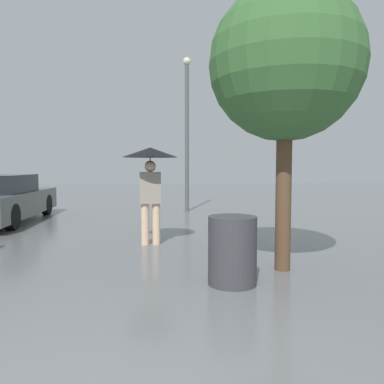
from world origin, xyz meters
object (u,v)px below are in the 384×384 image
at_px(pedestrian, 150,168).
at_px(tree, 286,65).
at_px(trash_bin, 232,250).
at_px(parked_car_farthest, 2,200).
at_px(street_lamp, 187,126).

bearing_deg(pedestrian, tree, -46.13).
height_order(pedestrian, trash_bin, pedestrian).
bearing_deg(parked_car_farthest, pedestrian, -40.43).
xyz_separation_m(parked_car_farthest, trash_bin, (4.80, -5.67, -0.16)).
bearing_deg(pedestrian, trash_bin, -67.85).
xyz_separation_m(pedestrian, street_lamp, (1.14, 5.04, 1.29)).
relative_size(pedestrian, tree, 0.46).
bearing_deg(tree, street_lamp, 95.50).
bearing_deg(trash_bin, street_lamp, 88.81).
height_order(parked_car_farthest, tree, tree).
relative_size(tree, street_lamp, 0.79).
distance_m(parked_car_farthest, tree, 7.92).
xyz_separation_m(pedestrian, trash_bin, (0.98, -2.42, -0.99)).
relative_size(pedestrian, trash_bin, 2.14).
height_order(pedestrian, parked_car_farthest, pedestrian).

